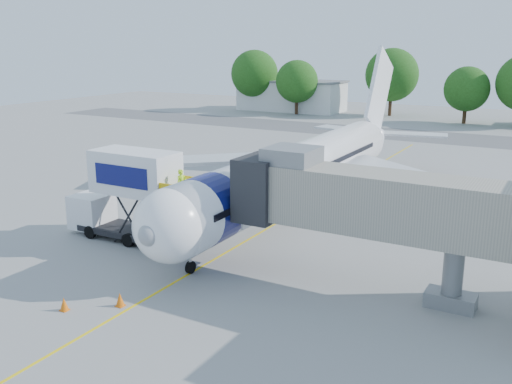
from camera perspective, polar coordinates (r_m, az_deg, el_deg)
The scene contains 14 objects.
ground at distance 37.56m, azimuth 1.94°, elevation -3.22°, with size 160.00×160.00×0.00m, color gray.
guidance_line at distance 37.55m, azimuth 1.94°, elevation -3.21°, with size 0.15×70.00×0.01m, color yellow.
taxiway_strip at distance 76.44m, azimuth 16.69°, elevation 5.35°, with size 120.00×10.00×0.01m, color #59595B.
aircraft at distance 40.38m, azimuth 4.68°, elevation 2.34°, with size 34.17×37.73×11.35m.
jet_bridge at distance 27.12m, azimuth 10.21°, elevation -0.92°, with size 13.90×3.20×6.60m.
catering_hiloader at distance 34.69m, azimuth -12.70°, elevation -0.34°, with size 8.50×2.44×5.50m.
ground_tug at distance 25.37m, azimuth -15.94°, elevation -10.86°, with size 4.04×2.26×1.57m.
safety_cone_a at distance 26.85m, azimuth -13.44°, elevation -10.43°, with size 0.41×0.41×0.65m.
safety_cone_b at distance 27.12m, azimuth -18.64°, elevation -10.59°, with size 0.39×0.39×0.62m.
outbuilding_left at distance 102.33m, azimuth 3.56°, elevation 9.63°, with size 18.40×8.40×5.30m.
tree_a at distance 102.29m, azimuth -0.15°, elevation 11.75°, with size 8.25×8.25×10.51m.
tree_b at distance 96.44m, azimuth 4.11°, elevation 10.97°, with size 7.01×7.01×8.94m.
tree_c at distance 96.59m, azimuth 13.43°, elevation 11.32°, with size 8.53×8.53×10.88m.
tree_d at distance 90.23m, azimuth 20.33°, elevation 9.63°, with size 6.55×6.55×8.35m.
Camera 1 is at (16.40, -31.77, 11.49)m, focal length 40.00 mm.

